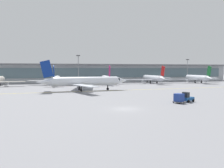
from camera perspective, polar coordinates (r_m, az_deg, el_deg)
ground_plane at (r=38.33m, az=3.33°, el=-6.47°), size 400.00×400.00×0.00m
taxiway_centreline_stripe at (r=68.88m, az=-6.63°, el=-1.88°), size 109.79×7.60×0.01m
terminal_concourse at (r=119.10m, az=-8.43°, el=2.88°), size 181.95×11.00×9.60m
gate_airplane_2 at (r=98.65m, az=-14.27°, el=1.23°), size 23.73×25.59×8.47m
gate_airplane_3 at (r=102.23m, az=-1.48°, el=1.43°), size 23.72×25.59×8.47m
gate_airplane_4 at (r=108.66m, az=10.52°, el=1.51°), size 23.79×25.53×8.47m
gate_airplane_5 at (r=118.89m, az=21.19°, el=1.52°), size 23.71×25.60×8.47m
taxiing_regional_jet at (r=70.57m, az=-7.15°, el=0.61°), size 29.25×27.14×9.69m
baggage_tug at (r=48.87m, az=18.94°, el=-3.37°), size 2.94×2.37×2.10m
cargo_dolly_lead at (r=46.60m, az=16.96°, el=-3.48°), size 2.55×2.27×1.94m
apron_light_mast_1 at (r=110.09m, az=-8.73°, el=4.19°), size 1.80×0.36×13.81m
apron_light_mast_2 at (r=131.68m, az=18.96°, el=3.68°), size 1.80×0.36×12.50m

